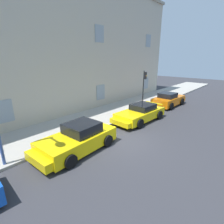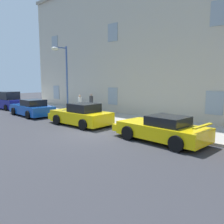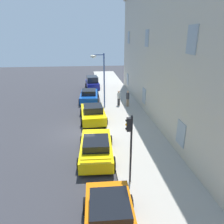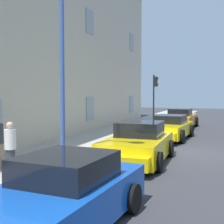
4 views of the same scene
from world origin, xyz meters
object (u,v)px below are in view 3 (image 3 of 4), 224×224
object	(u,v)px
sportscar_white_middle	(96,147)
sportscar_red_lead	(89,95)
sportscar_yellow_flank	(93,113)
street_lamp	(100,71)
hatchback_parked	(92,83)
traffic_light	(130,138)
pedestrian_strolling	(119,98)
pedestrian_admiring	(128,98)

from	to	relation	value
sportscar_white_middle	sportscar_red_lead	bearing A→B (deg)	-178.90
sportscar_yellow_flank	street_lamp	world-z (taller)	street_lamp
sportscar_red_lead	hatchback_parked	size ratio (longest dim) A/B	1.32
sportscar_white_middle	traffic_light	bearing A→B (deg)	26.51
hatchback_parked	pedestrian_strolling	xyz separation A→B (m)	(8.60, 2.59, 0.14)
sportscar_white_middle	traffic_light	world-z (taller)	traffic_light
sportscar_white_middle	hatchback_parked	distance (m)	18.46
sportscar_yellow_flank	hatchback_parked	xyz separation A→B (m)	(-12.15, 0.33, 0.18)
hatchback_parked	street_lamp	xyz separation A→B (m)	(8.99, 0.58, 3.15)
hatchback_parked	sportscar_red_lead	bearing A→B (deg)	-5.43
sportscar_white_middle	sportscar_yellow_flank	bearing A→B (deg)	-179.88
sportscar_red_lead	pedestrian_strolling	xyz separation A→B (m)	(2.75, 3.14, 0.36)
sportscar_yellow_flank	sportscar_white_middle	size ratio (longest dim) A/B	0.95
hatchback_parked	traffic_light	xyz separation A→B (m)	(21.50, 1.20, 1.81)
hatchback_parked	pedestrian_strolling	distance (m)	8.98
sportscar_white_middle	pedestrian_admiring	distance (m)	10.10
sportscar_white_middle	pedestrian_admiring	world-z (taller)	pedestrian_admiring
sportscar_white_middle	street_lamp	bearing A→B (deg)	174.62
sportscar_yellow_flank	sportscar_white_middle	world-z (taller)	sportscar_yellow_flank
sportscar_yellow_flank	hatchback_parked	bearing A→B (deg)	178.45
sportscar_red_lead	sportscar_yellow_flank	world-z (taller)	sportscar_yellow_flank
sportscar_red_lead	traffic_light	size ratio (longest dim) A/B	1.38
street_lamp	pedestrian_strolling	xyz separation A→B (m)	(-0.38, 2.01, -3.01)
hatchback_parked	street_lamp	size ratio (longest dim) A/B	0.69
pedestrian_admiring	sportscar_red_lead	bearing A→B (deg)	-128.90
hatchback_parked	pedestrian_strolling	bearing A→B (deg)	16.73
traffic_light	pedestrian_admiring	bearing A→B (deg)	169.61
sportscar_yellow_flank	traffic_light	xyz separation A→B (m)	(9.35, 1.53, 2.00)
sportscar_red_lead	sportscar_yellow_flank	size ratio (longest dim) A/B	1.06
traffic_light	sportscar_red_lead	bearing A→B (deg)	-173.59
sportscar_yellow_flank	pedestrian_admiring	distance (m)	4.89
street_lamp	pedestrian_strolling	size ratio (longest dim) A/B	3.44
sportscar_yellow_flank	street_lamp	distance (m)	4.69
sportscar_yellow_flank	pedestrian_strolling	distance (m)	4.60
sportscar_white_middle	hatchback_parked	xyz separation A→B (m)	(-18.46, 0.32, 0.21)
sportscar_white_middle	traffic_light	xyz separation A→B (m)	(3.04, 1.52, 2.02)
sportscar_yellow_flank	hatchback_parked	distance (m)	12.16
street_lamp	pedestrian_admiring	distance (m)	4.15
street_lamp	pedestrian_admiring	xyz separation A→B (m)	(0.12, 2.90, -2.96)
sportscar_white_middle	pedestrian_strolling	size ratio (longest dim) A/B	3.11
hatchback_parked	street_lamp	bearing A→B (deg)	3.67
pedestrian_admiring	street_lamp	bearing A→B (deg)	-92.37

